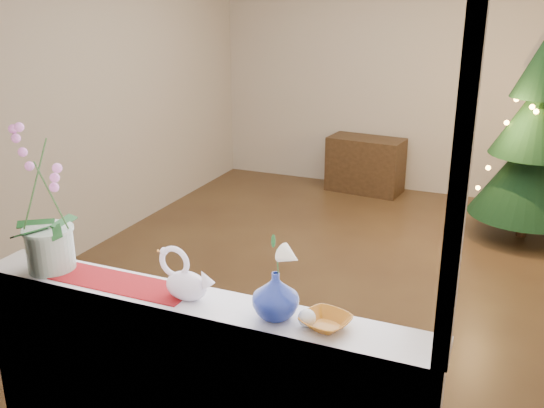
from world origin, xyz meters
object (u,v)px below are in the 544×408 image
(side_table, at_px, (365,165))
(blue_vase, at_px, (276,292))
(paperweight, at_px, (307,318))
(xmas_tree, at_px, (535,138))
(swan, at_px, (186,275))
(orchid_pot, at_px, (44,200))
(amber_dish, at_px, (326,323))

(side_table, bearing_deg, blue_vase, -74.28)
(paperweight, xyz_separation_m, side_table, (-0.95, 4.64, -0.64))
(xmas_tree, xyz_separation_m, side_table, (-1.75, 0.78, -0.63))
(side_table, bearing_deg, swan, -79.42)
(orchid_pot, distance_m, xmas_tree, 4.40)
(orchid_pot, distance_m, swan, 0.79)
(paperweight, height_order, amber_dish, paperweight)
(amber_dish, relative_size, xmas_tree, 0.09)
(orchid_pot, height_order, paperweight, orchid_pot)
(orchid_pot, relative_size, amber_dish, 4.25)
(paperweight, bearing_deg, amber_dish, 15.83)
(amber_dish, relative_size, side_table, 0.20)
(orchid_pot, xyz_separation_m, xmas_tree, (2.12, 3.84, -0.32))
(amber_dish, bearing_deg, paperweight, -164.17)
(paperweight, bearing_deg, blue_vase, 173.80)
(blue_vase, relative_size, side_table, 0.28)
(swan, bearing_deg, amber_dish, -21.20)
(orchid_pot, xyz_separation_m, blue_vase, (1.18, -0.00, -0.24))
(blue_vase, bearing_deg, paperweight, -6.20)
(orchid_pot, relative_size, side_table, 0.84)
(orchid_pot, distance_m, blue_vase, 1.20)
(swan, xyz_separation_m, side_table, (-0.38, 4.63, -0.72))
(blue_vase, distance_m, side_table, 4.75)
(blue_vase, relative_size, paperweight, 3.18)
(orchid_pot, distance_m, side_table, 4.74)
(orchid_pot, xyz_separation_m, side_table, (0.37, 4.62, -0.96))
(blue_vase, height_order, side_table, blue_vase)
(blue_vase, xyz_separation_m, xmas_tree, (0.94, 3.84, -0.09))
(blue_vase, relative_size, xmas_tree, 0.12)
(blue_vase, bearing_deg, side_table, 99.86)
(paperweight, relative_size, side_table, 0.09)
(orchid_pot, height_order, swan, orchid_pot)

